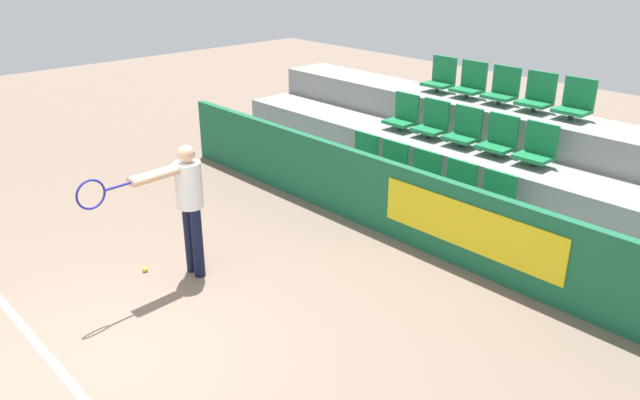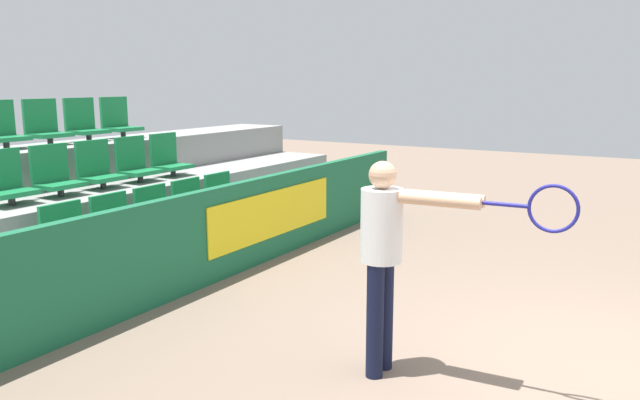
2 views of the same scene
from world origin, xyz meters
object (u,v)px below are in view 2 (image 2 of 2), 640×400
Objects in this scene: stadium_chair_11 at (1,129)px; stadium_chair_14 at (119,121)px; stadium_chair_8 at (135,163)px; stadium_chair_1 at (115,226)px; stadium_chair_3 at (192,207)px; stadium_chair_9 at (168,159)px; stadium_chair_13 at (84,124)px; stadium_chair_12 at (45,126)px; tennis_player at (390,246)px; stadium_chair_4 at (223,199)px; stadium_chair_6 at (55,175)px; stadium_chair_5 at (6,182)px; stadium_chair_2 at (156,216)px; stadium_chair_0 at (68,238)px; stadium_chair_7 at (98,169)px.

stadium_chair_14 is (1.75, 0.00, 0.00)m from stadium_chair_11.
stadium_chair_1 is at bearing -141.79° from stadium_chair_8.
stadium_chair_11 is at bearing 122.42° from stadium_chair_3.
stadium_chair_13 is (-0.58, 0.92, 0.47)m from stadium_chair_9.
stadium_chair_12 reaches higher than tennis_player.
stadium_chair_6 is (-1.75, 0.92, 0.47)m from stadium_chair_4.
stadium_chair_6 is at bearing 180.00° from stadium_chair_8.
tennis_player is (-0.29, -4.18, -0.17)m from stadium_chair_6.
stadium_chair_13 is (0.00, 0.92, 0.47)m from stadium_chair_8.
stadium_chair_8 is at bearing 122.42° from stadium_chair_4.
stadium_chair_6 is 2.03m from stadium_chair_14.
stadium_chair_9 is at bearing 0.00° from stadium_chair_5.
stadium_chair_11 reaches higher than stadium_chair_9.
stadium_chair_5 is 1.00× the size of stadium_chair_8.
stadium_chair_2 is at bearing 0.00° from stadium_chair_1.
stadium_chair_6 is at bearing 90.00° from stadium_chair_1.
stadium_chair_4 is 2.14m from stadium_chair_13.
stadium_chair_8 and stadium_chair_9 have the same top height.
stadium_chair_13 and stadium_chair_14 have the same top height.
stadium_chair_14 is at bearing 0.00° from stadium_chair_12.
stadium_chair_8 is at bearing -90.00° from stadium_chair_13.
stadium_chair_5 is 1.00× the size of stadium_chair_9.
tennis_player reaches higher than stadium_chair_3.
stadium_chair_12 is at bearing 180.00° from stadium_chair_14.
stadium_chair_0 is 1.00× the size of stadium_chair_6.
tennis_player is at bearing -114.11° from stadium_chair_3.
stadium_chair_13 is (0.58, 1.84, 0.94)m from stadium_chair_2.
stadium_chair_5 is at bearing 90.00° from stadium_chair_0.
stadium_chair_2 is at bearing 180.00° from stadium_chair_3.
stadium_chair_8 reaches higher than stadium_chair_4.
stadium_chair_3 is 0.58m from stadium_chair_4.
stadium_chair_3 is 2.06m from stadium_chair_13.
stadium_chair_5 is (-2.33, 0.92, 0.47)m from stadium_chair_4.
tennis_player reaches higher than stadium_chair_5.
stadium_chair_6 is at bearing 81.74° from tennis_player.
stadium_chair_3 is at bearing -90.00° from stadium_chair_8.
stadium_chair_12 is at bearing 57.58° from stadium_chair_0.
stadium_chair_11 is 1.75m from stadium_chair_14.
stadium_chair_13 is (0.58, 0.92, 0.47)m from stadium_chair_7.
stadium_chair_4 is 1.00× the size of stadium_chair_6.
stadium_chair_4 is at bearing -57.58° from stadium_chair_8.
stadium_chair_0 is 1.00× the size of stadium_chair_2.
stadium_chair_13 is at bearing 46.39° from stadium_chair_0.
stadium_chair_2 is 2.37m from stadium_chair_14.
stadium_chair_3 is 1.00× the size of stadium_chair_8.
stadium_chair_9 reaches higher than stadium_chair_4.
stadium_chair_5 is 2.03m from stadium_chair_13.
stadium_chair_11 is (-1.17, 1.84, 0.94)m from stadium_chair_3.
tennis_player reaches higher than stadium_chair_8.
stadium_chair_2 is (1.17, 0.00, 0.00)m from stadium_chair_0.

